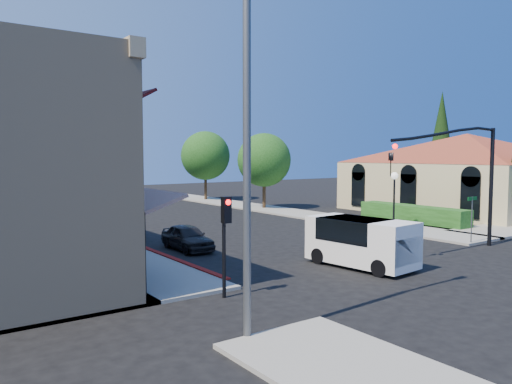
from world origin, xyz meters
TOP-DOWN VIEW (x-y plane):
  - ground at (0.00, 0.00)m, footprint 120.00×120.00m
  - sidewalk_left at (-8.75, 27.00)m, footprint 3.50×50.00m
  - sidewalk_right at (8.75, 27.00)m, footprint 3.50×50.00m
  - curb_red_strip at (-6.90, 8.00)m, footprint 0.25×10.00m
  - mission_building at (21.99, 11.50)m, footprint 30.12×30.12m
  - hedge at (11.70, 9.00)m, footprint 1.40×8.00m
  - conifer_far at (28.00, 18.00)m, footprint 3.20×3.20m
  - street_tree_a at (8.80, 22.00)m, footprint 4.56×4.56m
  - street_tree_b at (8.80, 32.00)m, footprint 4.94×4.94m
  - signal_mast_arm at (5.86, 1.50)m, footprint 8.01×0.39m
  - secondary_signal at (-8.00, 1.41)m, footprint 0.28×0.42m
  - cobra_streetlight at (-9.15, -2.00)m, footprint 3.60×0.25m
  - street_name_sign at (7.50, 2.20)m, footprint 0.80×0.06m
  - lamppost_left_near at (-8.50, 8.00)m, footprint 0.44×0.44m
  - lamppost_left_far at (-8.50, 22.00)m, footprint 0.44×0.44m
  - lamppost_right_near at (8.50, 8.00)m, footprint 0.44×0.44m
  - lamppost_right_far at (8.50, 24.00)m, footprint 0.44×0.44m
  - white_van at (-1.00, 1.95)m, footprint 2.40×4.69m
  - parked_car_a at (-5.14, 9.50)m, footprint 1.59×3.71m
  - parked_car_b at (-6.20, 15.68)m, footprint 1.60×3.93m
  - parked_car_c at (-4.80, 20.00)m, footprint 2.01×4.32m
  - parked_car_d at (-6.20, 29.06)m, footprint 2.18×4.46m

SIDE VIEW (x-z plane):
  - ground at x=0.00m, z-range 0.00..0.00m
  - curb_red_strip at x=-6.90m, z-range -0.03..0.03m
  - hedge at x=11.70m, z-range -0.55..0.55m
  - sidewalk_left at x=-8.75m, z-range 0.00..0.12m
  - sidewalk_right at x=8.75m, z-range 0.00..0.12m
  - parked_car_d at x=-6.20m, z-range 0.00..1.22m
  - parked_car_c at x=-4.80m, z-range 0.00..1.22m
  - parked_car_a at x=-5.14m, z-range 0.00..1.25m
  - parked_car_b at x=-6.20m, z-range 0.00..1.27m
  - white_van at x=-1.00m, z-range 0.16..2.16m
  - street_name_sign at x=7.50m, z-range 0.45..2.95m
  - secondary_signal at x=-8.00m, z-range 0.66..3.98m
  - lamppost_left_near at x=-8.50m, z-range 0.95..4.52m
  - lamppost_left_far at x=-8.50m, z-range 0.95..4.52m
  - lamppost_right_near at x=8.50m, z-range 0.95..4.52m
  - lamppost_right_far at x=8.50m, z-range 0.95..4.52m
  - mission_building at x=21.99m, z-range 0.55..6.95m
  - signal_mast_arm at x=5.86m, z-range 1.09..7.09m
  - street_tree_a at x=8.80m, z-range 0.95..7.43m
  - street_tree_b at x=8.80m, z-range 1.03..8.05m
  - cobra_streetlight at x=-9.15m, z-range 0.61..9.92m
  - conifer_far at x=28.00m, z-range 0.86..11.86m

